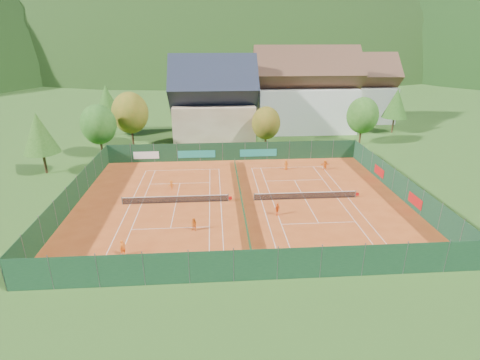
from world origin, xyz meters
name	(u,v)px	position (x,y,z in m)	size (l,w,h in m)	color
ground	(241,201)	(0.00, 0.00, -0.02)	(600.00, 600.00, 0.00)	#2A5219
clay_pad	(241,201)	(0.00, 0.00, 0.01)	(40.00, 32.00, 0.01)	#B8491B
court_markings_left	(176,203)	(-8.00, 0.00, 0.01)	(11.03, 23.83, 0.00)	white
court_markings_right	(305,199)	(8.00, 0.00, 0.01)	(11.03, 23.83, 0.00)	white
tennis_net_left	(177,199)	(-7.85, 0.00, 0.51)	(13.30, 0.10, 1.02)	#59595B
tennis_net_right	(306,195)	(8.15, 0.00, 0.51)	(13.30, 0.10, 1.02)	#59595B
court_divider	(241,197)	(0.00, 0.00, 0.50)	(0.03, 28.80, 1.00)	#14381B
fence_north	(231,152)	(-0.46, 15.99, 1.47)	(40.00, 0.10, 3.00)	#13341C
fence_south	(256,265)	(0.00, -16.00, 1.50)	(40.00, 0.04, 3.00)	#153A20
fence_west	(73,194)	(-20.00, 0.00, 1.50)	(0.04, 32.00, 3.00)	#153A1C
fence_east	(400,185)	(20.00, 0.05, 1.48)	(0.09, 32.00, 3.00)	#143821
chalet	(214,105)	(-3.00, 30.00, 6.62)	(16.20, 12.00, 16.00)	beige
hotel_block_a	(305,95)	(16.00, 36.00, 7.38)	(21.60, 11.00, 17.25)	silver
hotel_block_b	(356,92)	(30.00, 44.00, 6.62)	(17.28, 10.00, 15.50)	silver
tree_west_front	(98,124)	(-22.00, 20.00, 5.39)	(5.72, 5.72, 8.69)	#472F19
tree_west_mid	(130,113)	(-18.00, 26.00, 6.07)	(6.44, 6.44, 9.78)	#412917
tree_west_back	(107,102)	(-24.00, 34.00, 6.74)	(5.60, 5.60, 10.00)	#4C331B
tree_center	(266,123)	(6.00, 22.00, 4.72)	(5.01, 5.01, 7.60)	#412917
tree_east_front	(363,115)	(24.00, 24.00, 5.39)	(5.72, 5.72, 8.69)	#4D301B
tree_east_mid	(396,103)	(34.00, 32.00, 6.06)	(5.04, 5.04, 9.00)	#49331A
tree_west_side	(39,133)	(-28.00, 12.00, 6.06)	(5.04, 5.04, 9.00)	#442C18
tree_east_back	(345,95)	(26.00, 40.00, 6.74)	(7.15, 7.15, 10.86)	#4B341A
mountain_backdrop	(256,118)	(28.54, 233.48, -39.64)	(820.00, 530.00, 242.00)	black
ball_hopper	(376,249)	(11.71, -12.78, 0.56)	(0.34, 0.34, 0.80)	slate
loose_ball_0	(161,216)	(-9.34, -3.51, 0.03)	(0.07, 0.07, 0.07)	#CCD833
loose_ball_1	(283,227)	(3.92, -7.15, 0.03)	(0.07, 0.07, 0.07)	#CCD833
loose_ball_2	(261,192)	(2.78, 2.44, 0.03)	(0.07, 0.07, 0.07)	#CCD833
loose_ball_3	(195,172)	(-6.11, 10.67, 0.03)	(0.07, 0.07, 0.07)	#CCD833
player_left_near	(123,248)	(-11.85, -11.31, 0.78)	(0.57, 0.37, 1.57)	orange
player_left_mid	(194,225)	(-5.45, -7.14, 0.74)	(0.72, 0.56, 1.48)	orange
player_left_far	(171,185)	(-8.89, 4.15, 0.68)	(0.87, 0.50, 1.35)	orange
player_right_near	(277,209)	(3.79, -4.18, 0.76)	(0.89, 0.37, 1.51)	#F25D15
player_right_far_a	(286,165)	(7.65, 11.02, 0.73)	(0.71, 0.46, 1.45)	#D65D13
player_right_far_b	(325,165)	(13.49, 10.41, 0.77)	(1.43, 0.46, 1.54)	orange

